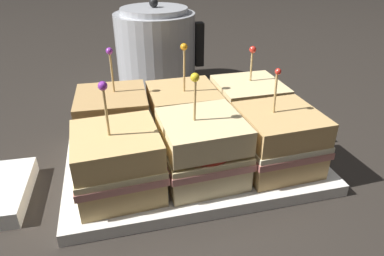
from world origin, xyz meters
name	(u,v)px	position (x,y,z in m)	size (l,w,h in m)	color
ground_plane	(192,164)	(0.00, 0.00, 0.00)	(6.00, 6.00, 0.00)	#2D2823
serving_platter	(192,159)	(0.00, 0.00, 0.01)	(0.39, 0.26, 0.02)	white
sandwich_front_left	(118,162)	(-0.11, -0.06, 0.06)	(0.12, 0.12, 0.16)	tan
sandwich_front_center	(201,149)	(0.00, -0.06, 0.06)	(0.12, 0.12, 0.16)	beige
sandwich_front_right	(278,140)	(0.11, -0.06, 0.06)	(0.12, 0.12, 0.15)	tan
sandwich_back_left	(114,121)	(-0.11, 0.06, 0.06)	(0.12, 0.12, 0.16)	tan
sandwich_back_center	(184,113)	(0.00, 0.06, 0.06)	(0.11, 0.11, 0.17)	tan
sandwich_back_right	(248,106)	(0.12, 0.06, 0.06)	(0.11, 0.11, 0.15)	beige
kettle_steel	(156,49)	(0.00, 0.35, 0.09)	(0.21, 0.19, 0.21)	#B7BABF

